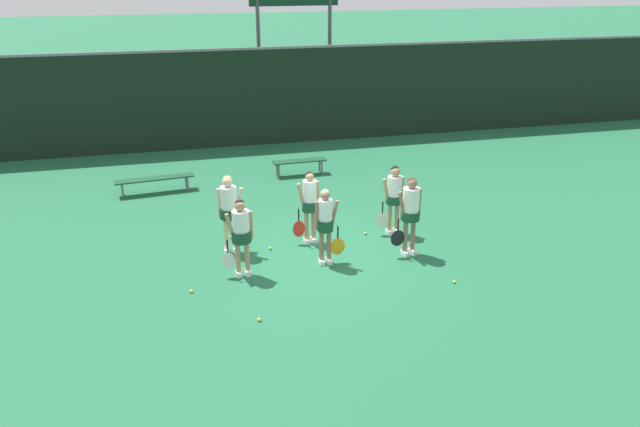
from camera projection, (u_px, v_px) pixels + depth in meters
name	position (u px, v px, depth m)	size (l,w,h in m)	color
ground_plane	(321.00, 252.00, 13.77)	(140.00, 140.00, 0.00)	#216642
fence_windscreen	(257.00, 97.00, 21.25)	(60.00, 0.08, 3.33)	black
scoreboard	(294.00, 7.00, 22.35)	(3.24, 0.15, 5.76)	#515156
bench_courtside	(154.00, 180.00, 17.20)	(2.16, 0.59, 0.43)	#19472D
bench_far	(299.00, 162.00, 18.64)	(1.63, 0.42, 0.45)	#19472D
player_0	(241.00, 231.00, 12.43)	(0.67, 0.40, 1.64)	tan
player_1	(326.00, 221.00, 12.94)	(0.64, 0.34, 1.65)	#8C664C
player_2	(410.00, 209.00, 13.31)	(0.69, 0.41, 1.76)	#8C664C
player_3	(229.00, 207.00, 13.42)	(0.69, 0.41, 1.76)	beige
player_4	(310.00, 202.00, 13.93)	(0.63, 0.36, 1.68)	tan
player_5	(394.00, 194.00, 14.40)	(0.67, 0.39, 1.65)	tan
tennis_ball_0	(454.00, 282.00, 12.43)	(0.07, 0.07, 0.07)	#CCE033
tennis_ball_1	(259.00, 320.00, 11.11)	(0.07, 0.07, 0.07)	#CCE033
tennis_ball_2	(270.00, 248.00, 13.88)	(0.07, 0.07, 0.07)	#CCE033
tennis_ball_3	(365.00, 233.00, 14.65)	(0.07, 0.07, 0.07)	#CCE033
tennis_ball_4	(231.00, 237.00, 14.47)	(0.07, 0.07, 0.07)	#CCE033
tennis_ball_5	(191.00, 291.00, 12.07)	(0.07, 0.07, 0.07)	#CCE033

